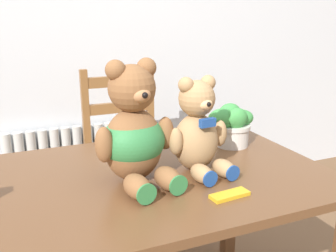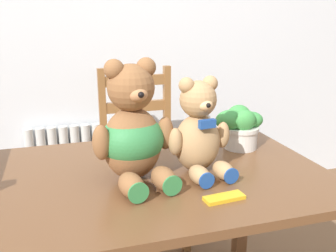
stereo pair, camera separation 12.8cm
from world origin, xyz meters
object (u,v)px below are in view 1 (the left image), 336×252
object	(u,v)px
wooden_chair_behind	(127,160)
teddy_bear_left	(134,134)
teddy_bear_right	(198,131)
potted_plant	(232,124)
chocolate_bar	(230,195)

from	to	relation	value
wooden_chair_behind	teddy_bear_left	world-z (taller)	teddy_bear_left
teddy_bear_right	potted_plant	size ratio (longest dim) A/B	1.60
teddy_bear_right	chocolate_bar	bearing A→B (deg)	82.28
teddy_bear_left	chocolate_bar	xyz separation A→B (m)	(0.23, -0.23, -0.16)
teddy_bear_left	chocolate_bar	bearing A→B (deg)	125.46
wooden_chair_behind	teddy_bear_right	bearing A→B (deg)	91.79
teddy_bear_right	potted_plant	bearing A→B (deg)	-151.07
wooden_chair_behind	chocolate_bar	world-z (taller)	wooden_chair_behind
potted_plant	chocolate_bar	bearing A→B (deg)	-122.22
wooden_chair_behind	potted_plant	size ratio (longest dim) A/B	4.68
teddy_bear_left	teddy_bear_right	xyz separation A→B (m)	(0.23, -0.00, -0.02)
wooden_chair_behind	teddy_bear_right	size ratio (longest dim) A/B	2.92
teddy_bear_left	teddy_bear_right	distance (m)	0.23
teddy_bear_left	chocolate_bar	world-z (taller)	teddy_bear_left
teddy_bear_right	chocolate_bar	distance (m)	0.27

